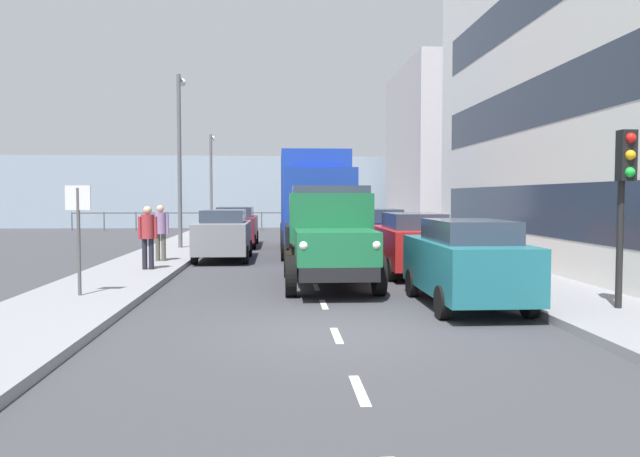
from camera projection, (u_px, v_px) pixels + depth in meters
The scene contains 20 objects.
ground_plane at pixel (306, 262), 20.53m from camera, with size 80.00×80.00×0.00m, color #38383D.
sidewalk_left at pixel (453, 259), 20.86m from camera, with size 2.51×40.39×0.15m, color gray.
sidewalk_right at pixel (154, 261), 20.19m from camera, with size 2.51×40.39×0.15m, color gray.
road_centreline_markings at pixel (307, 264), 19.95m from camera, with size 0.12×36.74×0.01m.
building_far_block at pixel (467, 151), 36.26m from camera, with size 7.92×10.12×9.66m.
sea_horizon at pixel (291, 192), 43.51m from camera, with size 80.00×0.80×5.00m, color #8C9EAD.
seawall_railing at pixel (293, 216), 40.00m from camera, with size 28.08×0.08×1.20m.
truck_vintage_green at pixel (330, 238), 14.70m from camera, with size 2.17×5.64×2.43m.
lorry_cargo_blue at pixel (314, 199), 23.68m from camera, with size 2.58×8.20×3.87m.
car_teal_kerbside_near at pixel (466, 262), 12.13m from camera, with size 1.76×4.02×1.72m.
car_red_kerbside_1 at pixel (412, 243), 17.03m from camera, with size 1.78×4.04×1.72m.
car_navy_kerbside_2 at pixel (379, 231), 22.72m from camera, with size 1.79×3.95×1.72m.
car_grey_oppositeside_0 at pixel (224, 234), 21.03m from camera, with size 1.81×4.03×1.72m.
car_maroon_oppositeside_1 at pixel (235, 226), 26.83m from camera, with size 1.89×4.51×1.72m.
pedestrian_strolling at pixel (148, 232), 17.09m from camera, with size 0.53×0.34×1.76m.
pedestrian_by_lamp at pixel (160, 228), 19.34m from camera, with size 0.53×0.34×1.76m.
traffic_light_near at pixel (625, 180), 10.98m from camera, with size 0.28×0.41×3.20m.
lamp_post_promenade at pixel (180, 146), 24.44m from camera, with size 0.32×1.14×6.82m.
lamp_post_far at pixel (211, 173), 35.82m from camera, with size 0.32×1.14×5.61m.
street_sign at pixel (78, 221), 12.56m from camera, with size 0.50×0.07×2.25m.
Camera 1 is at (0.90, 9.77, 2.17)m, focal length 34.62 mm.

